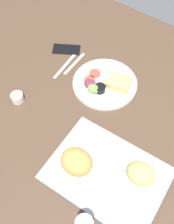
% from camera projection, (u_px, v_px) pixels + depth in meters
% --- Properties ---
extents(ground_plane, '(1.90, 1.50, 0.03)m').
position_uv_depth(ground_plane, '(94.00, 116.00, 1.25)').
color(ground_plane, '#4C3828').
extents(serving_tray, '(0.47, 0.35, 0.02)m').
position_uv_depth(serving_tray, '(107.00, 174.00, 1.07)').
color(serving_tray, gray).
rests_on(serving_tray, ground_plane).
extents(bread_plate_near, '(0.22, 0.22, 0.09)m').
position_uv_depth(bread_plate_near, '(138.00, 175.00, 1.03)').
color(bread_plate_near, white).
rests_on(bread_plate_near, serving_tray).
extents(bread_plate_far, '(0.21, 0.21, 0.10)m').
position_uv_depth(bread_plate_far, '(77.00, 164.00, 1.04)').
color(bread_plate_far, white).
rests_on(bread_plate_far, serving_tray).
extents(plate_with_salad, '(0.31, 0.31, 0.05)m').
position_uv_depth(plate_with_salad, '(106.00, 84.00, 1.31)').
color(plate_with_salad, white).
rests_on(plate_with_salad, ground_plane).
extents(espresso_cup, '(0.06, 0.06, 0.04)m').
position_uv_depth(espresso_cup, '(17.00, 98.00, 1.26)').
color(espresso_cup, silver).
rests_on(espresso_cup, ground_plane).
extents(fork, '(0.02, 0.17, 0.01)m').
position_uv_depth(fork, '(74.00, 64.00, 1.40)').
color(fork, '#B7B7BC').
rests_on(fork, ground_plane).
extents(knife, '(0.03, 0.19, 0.01)m').
position_uv_depth(knife, '(65.00, 66.00, 1.39)').
color(knife, '#B7B7BC').
rests_on(knife, ground_plane).
extents(cell_phone, '(0.16, 0.14, 0.01)m').
position_uv_depth(cell_phone, '(66.00, 49.00, 1.45)').
color(cell_phone, black).
rests_on(cell_phone, ground_plane).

